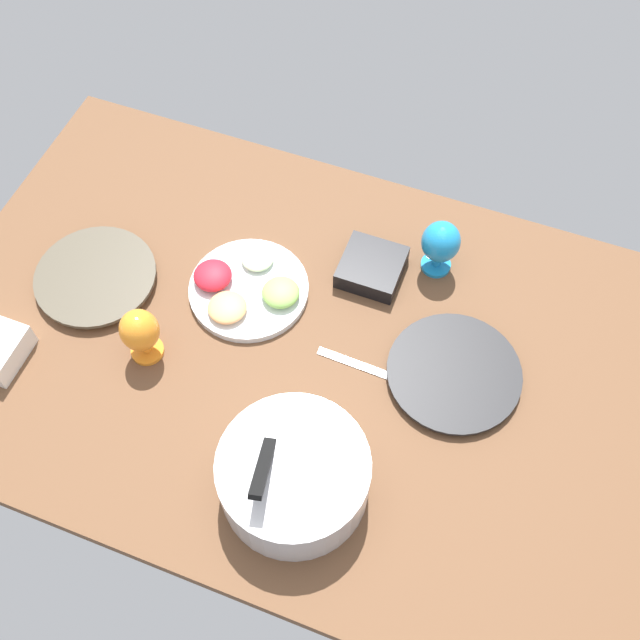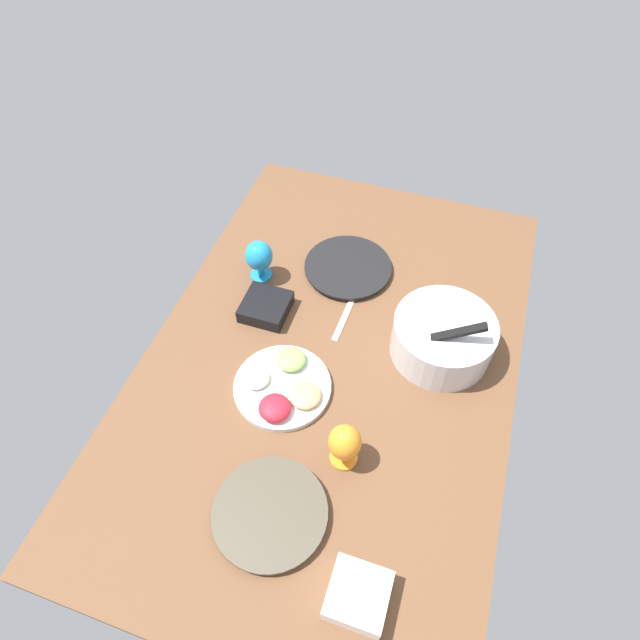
{
  "view_description": "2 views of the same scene",
  "coord_description": "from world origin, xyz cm",
  "px_view_note": "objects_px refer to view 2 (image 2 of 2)",
  "views": [
    {
      "loc": [
        -33.66,
        72.38,
        144.05
      ],
      "look_at": [
        -4.82,
        -3.9,
        7.82
      ],
      "focal_mm": 42.67,
      "sensor_mm": 36.0,
      "label": 1
    },
    {
      "loc": [
        84.94,
        24.66,
        129.57
      ],
      "look_at": [
        -5.89,
        -5.5,
        7.82
      ],
      "focal_mm": 30.39,
      "sensor_mm": 36.0,
      "label": 2
    }
  ],
  "objects_px": {
    "fruit_platter": "(283,387)",
    "hurricane_glass_blue": "(259,257)",
    "mixing_bowl": "(443,337)",
    "square_bowl_black": "(266,306)",
    "square_bowl_white": "(358,595)",
    "dinner_plate_right": "(272,514)",
    "hurricane_glass_orange": "(345,443)",
    "dinner_plate_left": "(348,268)"
  },
  "relations": [
    {
      "from": "mixing_bowl",
      "to": "fruit_platter",
      "type": "xyz_separation_m",
      "value": [
        0.27,
        -0.38,
        -0.05
      ]
    },
    {
      "from": "mixing_bowl",
      "to": "hurricane_glass_orange",
      "type": "height_order",
      "value": "mixing_bowl"
    },
    {
      "from": "mixing_bowl",
      "to": "square_bowl_white",
      "type": "height_order",
      "value": "mixing_bowl"
    },
    {
      "from": "hurricane_glass_orange",
      "to": "square_bowl_white",
      "type": "bearing_deg",
      "value": 22.14
    },
    {
      "from": "dinner_plate_left",
      "to": "dinner_plate_right",
      "type": "distance_m",
      "value": 0.83
    },
    {
      "from": "dinner_plate_left",
      "to": "hurricane_glass_blue",
      "type": "xyz_separation_m",
      "value": [
        0.11,
        -0.26,
        0.08
      ]
    },
    {
      "from": "mixing_bowl",
      "to": "hurricane_glass_blue",
      "type": "bearing_deg",
      "value": -100.34
    },
    {
      "from": "dinner_plate_right",
      "to": "fruit_platter",
      "type": "xyz_separation_m",
      "value": [
        -0.33,
        -0.1,
        0.0
      ]
    },
    {
      "from": "square_bowl_black",
      "to": "hurricane_glass_orange",
      "type": "bearing_deg",
      "value": 43.53
    },
    {
      "from": "dinner_plate_right",
      "to": "fruit_platter",
      "type": "relative_size",
      "value": 1.02
    },
    {
      "from": "hurricane_glass_blue",
      "to": "hurricane_glass_orange",
      "type": "height_order",
      "value": "hurricane_glass_blue"
    },
    {
      "from": "mixing_bowl",
      "to": "fruit_platter",
      "type": "distance_m",
      "value": 0.47
    },
    {
      "from": "hurricane_glass_blue",
      "to": "square_bowl_black",
      "type": "distance_m",
      "value": 0.16
    },
    {
      "from": "mixing_bowl",
      "to": "square_bowl_black",
      "type": "bearing_deg",
      "value": -87.53
    },
    {
      "from": "dinner_plate_right",
      "to": "fruit_platter",
      "type": "bearing_deg",
      "value": -163.57
    },
    {
      "from": "square_bowl_white",
      "to": "square_bowl_black",
      "type": "bearing_deg",
      "value": -144.54
    },
    {
      "from": "mixing_bowl",
      "to": "square_bowl_black",
      "type": "distance_m",
      "value": 0.53
    },
    {
      "from": "dinner_plate_left",
      "to": "hurricane_glass_orange",
      "type": "xyz_separation_m",
      "value": [
        0.63,
        0.18,
        0.07
      ]
    },
    {
      "from": "square_bowl_black",
      "to": "square_bowl_white",
      "type": "relative_size",
      "value": 1.08
    },
    {
      "from": "fruit_platter",
      "to": "hurricane_glass_orange",
      "type": "height_order",
      "value": "hurricane_glass_orange"
    },
    {
      "from": "mixing_bowl",
      "to": "square_bowl_white",
      "type": "distance_m",
      "value": 0.71
    },
    {
      "from": "dinner_plate_right",
      "to": "square_bowl_white",
      "type": "height_order",
      "value": "square_bowl_white"
    },
    {
      "from": "dinner_plate_left",
      "to": "square_bowl_black",
      "type": "relative_size",
      "value": 2.08
    },
    {
      "from": "dinner_plate_left",
      "to": "dinner_plate_right",
      "type": "relative_size",
      "value": 1.04
    },
    {
      "from": "mixing_bowl",
      "to": "fruit_platter",
      "type": "bearing_deg",
      "value": -54.93
    },
    {
      "from": "square_bowl_black",
      "to": "dinner_plate_left",
      "type": "bearing_deg",
      "value": 142.67
    },
    {
      "from": "mixing_bowl",
      "to": "square_bowl_white",
      "type": "relative_size",
      "value": 2.27
    },
    {
      "from": "dinner_plate_right",
      "to": "square_bowl_black",
      "type": "relative_size",
      "value": 2.0
    },
    {
      "from": "fruit_platter",
      "to": "hurricane_glass_blue",
      "type": "relative_size",
      "value": 1.88
    },
    {
      "from": "square_bowl_black",
      "to": "square_bowl_white",
      "type": "bearing_deg",
      "value": 35.46
    },
    {
      "from": "mixing_bowl",
      "to": "square_bowl_black",
      "type": "xyz_separation_m",
      "value": [
        0.02,
        -0.53,
        -0.04
      ]
    },
    {
      "from": "mixing_bowl",
      "to": "square_bowl_white",
      "type": "bearing_deg",
      "value": -3.68
    },
    {
      "from": "fruit_platter",
      "to": "square_bowl_white",
      "type": "distance_m",
      "value": 0.55
    },
    {
      "from": "dinner_plate_left",
      "to": "square_bowl_white",
      "type": "relative_size",
      "value": 2.24
    },
    {
      "from": "dinner_plate_right",
      "to": "square_bowl_white",
      "type": "relative_size",
      "value": 2.16
    },
    {
      "from": "hurricane_glass_orange",
      "to": "square_bowl_white",
      "type": "height_order",
      "value": "hurricane_glass_orange"
    },
    {
      "from": "mixing_bowl",
      "to": "hurricane_glass_orange",
      "type": "xyz_separation_m",
      "value": [
        0.41,
        -0.17,
        0.02
      ]
    },
    {
      "from": "fruit_platter",
      "to": "square_bowl_black",
      "type": "relative_size",
      "value": 1.97
    },
    {
      "from": "square_bowl_white",
      "to": "hurricane_glass_blue",
      "type": "bearing_deg",
      "value": -145.68
    },
    {
      "from": "dinner_plate_left",
      "to": "square_bowl_black",
      "type": "xyz_separation_m",
      "value": [
        0.25,
        -0.19,
        0.01
      ]
    },
    {
      "from": "hurricane_glass_blue",
      "to": "fruit_platter",
      "type": "bearing_deg",
      "value": 30.13
    },
    {
      "from": "hurricane_glass_orange",
      "to": "square_bowl_white",
      "type": "distance_m",
      "value": 0.33
    }
  ]
}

